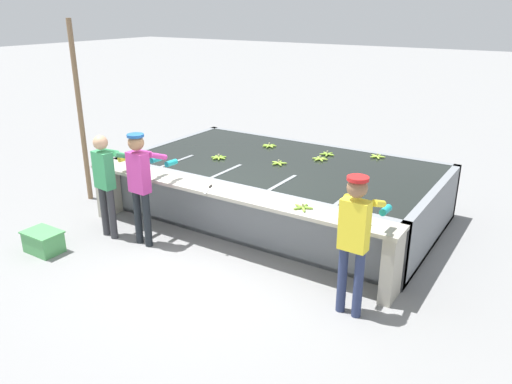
{
  "coord_description": "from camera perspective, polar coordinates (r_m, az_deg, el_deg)",
  "views": [
    {
      "loc": [
        3.96,
        -5.11,
        3.38
      ],
      "look_at": [
        0.0,
        1.04,
        0.65
      ],
      "focal_mm": 35.0,
      "sensor_mm": 36.0,
      "label": 1
    }
  ],
  "objects": [
    {
      "name": "worker_2",
      "position": [
        5.64,
        11.25,
        -4.54
      ],
      "size": [
        0.42,
        0.72,
        1.69
      ],
      "color": "navy",
      "rests_on": "ground"
    },
    {
      "name": "knife_0",
      "position": [
        6.19,
        11.2,
        -3.17
      ],
      "size": [
        0.35,
        0.05,
        0.02
      ],
      "color": "silver",
      "rests_on": "work_ledge"
    },
    {
      "name": "work_ledge",
      "position": [
        7.17,
        -3.51,
        -1.75
      ],
      "size": [
        5.13,
        0.45,
        0.93
      ],
      "color": "#A8A393",
      "rests_on": "ground"
    },
    {
      "name": "banana_bunch_floating_2",
      "position": [
        8.27,
        2.62,
        3.32
      ],
      "size": [
        0.27,
        0.28,
        0.08
      ],
      "color": "#8CB738",
      "rests_on": "wash_tank"
    },
    {
      "name": "worker_1",
      "position": [
        7.41,
        -13.03,
        1.53
      ],
      "size": [
        0.43,
        0.73,
        1.7
      ],
      "color": "#1E2328",
      "rests_on": "ground"
    },
    {
      "name": "banana_bunch_ledge_0",
      "position": [
        6.46,
        5.36,
        -1.76
      ],
      "size": [
        0.28,
        0.27,
        0.08
      ],
      "color": "#75A333",
      "rests_on": "work_ledge"
    },
    {
      "name": "worker_0",
      "position": [
        7.84,
        -16.73,
        1.65
      ],
      "size": [
        0.45,
        0.73,
        1.62
      ],
      "color": "#38383D",
      "rests_on": "ground"
    },
    {
      "name": "support_post_left",
      "position": [
        9.42,
        -19.45,
        8.43
      ],
      "size": [
        0.09,
        0.09,
        3.2
      ],
      "color": "#846647",
      "rests_on": "ground"
    },
    {
      "name": "wash_tank",
      "position": [
        8.54,
        3.04,
        0.45
      ],
      "size": [
        5.13,
        2.87,
        0.93
      ],
      "color": "gray",
      "rests_on": "ground"
    },
    {
      "name": "banana_bunch_floating_1",
      "position": [
        8.57,
        7.33,
        3.78
      ],
      "size": [
        0.28,
        0.28,
        0.08
      ],
      "color": "#93BC3D",
      "rests_on": "wash_tank"
    },
    {
      "name": "banana_bunch_floating_4",
      "position": [
        8.6,
        -4.28,
        3.95
      ],
      "size": [
        0.28,
        0.28,
        0.08
      ],
      "color": "#7FAD33",
      "rests_on": "wash_tank"
    },
    {
      "name": "crate",
      "position": [
        7.93,
        -23.12,
        -5.23
      ],
      "size": [
        0.55,
        0.39,
        0.32
      ],
      "color": "#4C9E56",
      "rests_on": "ground"
    },
    {
      "name": "ground_plane",
      "position": [
        7.29,
        -4.45,
        -7.19
      ],
      "size": [
        80.0,
        80.0,
        0.0
      ],
      "primitive_type": "plane",
      "color": "gray",
      "rests_on": "ground"
    },
    {
      "name": "banana_bunch_floating_0",
      "position": [
        8.87,
        8.14,
        4.31
      ],
      "size": [
        0.27,
        0.28,
        0.08
      ],
      "color": "#7FAD33",
      "rests_on": "wash_tank"
    },
    {
      "name": "banana_bunch_floating_5",
      "position": [
        8.89,
        13.7,
        3.96
      ],
      "size": [
        0.28,
        0.27,
        0.08
      ],
      "color": "#9EC642",
      "rests_on": "wash_tank"
    },
    {
      "name": "knife_1",
      "position": [
        7.17,
        -5.38,
        0.47
      ],
      "size": [
        0.16,
        0.34,
        0.02
      ],
      "color": "silver",
      "rests_on": "work_ledge"
    },
    {
      "name": "banana_bunch_floating_3",
      "position": [
        9.32,
        1.53,
        5.31
      ],
      "size": [
        0.28,
        0.28,
        0.08
      ],
      "color": "#8CB738",
      "rests_on": "wash_tank"
    }
  ]
}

